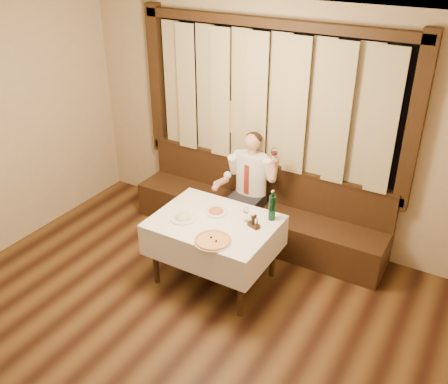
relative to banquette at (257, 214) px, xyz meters
The scene contains 10 objects.
room 2.12m from the banquette, 90.03° to the right, with size 5.01×6.01×2.81m.
banquette is the anchor object (origin of this frame).
dining_table 1.08m from the banquette, 90.00° to the right, with size 1.27×0.97×0.76m.
pizza 1.46m from the banquette, 82.01° to the right, with size 0.38×0.38×0.04m.
pasta_red 1.00m from the banquette, 94.42° to the right, with size 0.26×0.26×0.09m.
pasta_cream 1.29m from the banquette, 104.47° to the right, with size 0.28×0.28×0.10m.
green_bottle 1.05m from the banquette, 54.29° to the right, with size 0.07×0.07×0.34m.
table_wine_glass 1.08m from the banquette, 71.49° to the right, with size 0.06×0.06×0.17m.
cruet_caddy 1.13m from the banquette, 66.12° to the right, with size 0.14×0.10×0.14m.
seated_man 0.50m from the banquette, 134.14° to the right, with size 0.74×0.55×1.37m.
Camera 1 is at (2.32, -2.07, 3.48)m, focal length 40.00 mm.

